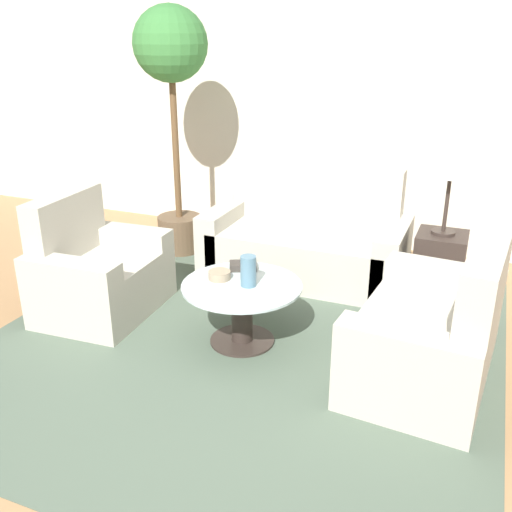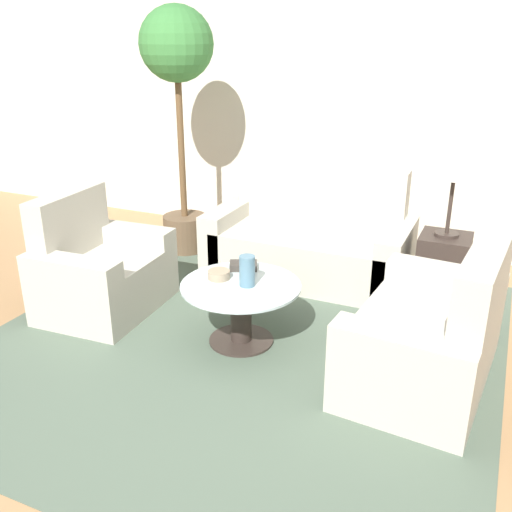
# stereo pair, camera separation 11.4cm
# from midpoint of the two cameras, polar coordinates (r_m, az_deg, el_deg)

# --- Properties ---
(ground_plane) EXTENTS (14.00, 14.00, 0.00)m
(ground_plane) POSITION_cam_midpoint_polar(r_m,az_deg,el_deg) (3.47, -4.28, -13.99)
(ground_plane) COLOR #9E754C
(wall_back) EXTENTS (10.00, 0.06, 2.60)m
(wall_back) POSITION_cam_midpoint_polar(r_m,az_deg,el_deg) (5.66, 10.22, 14.03)
(wall_back) COLOR beige
(wall_back) RESTS_ON ground_plane
(rug) EXTENTS (3.40, 3.47, 0.01)m
(rug) POSITION_cam_midpoint_polar(r_m,az_deg,el_deg) (4.01, -0.66, -8.49)
(rug) COLOR #4C5B4C
(rug) RESTS_ON ground_plane
(sofa_main) EXTENTS (1.71, 0.80, 0.94)m
(sofa_main) POSITION_cam_midpoint_polar(r_m,az_deg,el_deg) (4.99, 6.12, 1.30)
(sofa_main) COLOR #B2AD9E
(sofa_main) RESTS_ON ground_plane
(armchair) EXTENTS (0.79, 0.98, 0.90)m
(armchair) POSITION_cam_midpoint_polar(r_m,az_deg,el_deg) (4.51, -14.85, -1.65)
(armchair) COLOR #B2AD9E
(armchair) RESTS_ON ground_plane
(loveseat) EXTENTS (0.87, 1.30, 0.92)m
(loveseat) POSITION_cam_midpoint_polar(r_m,az_deg,el_deg) (3.64, 18.39, -7.89)
(loveseat) COLOR #B2AD9E
(loveseat) RESTS_ON ground_plane
(coffee_table) EXTENTS (0.81, 0.81, 0.44)m
(coffee_table) POSITION_cam_midpoint_polar(r_m,az_deg,el_deg) (3.88, -0.67, -4.94)
(coffee_table) COLOR #332823
(coffee_table) RESTS_ON ground_plane
(side_table) EXTENTS (0.37, 0.37, 0.57)m
(side_table) POSITION_cam_midpoint_polar(r_m,az_deg,el_deg) (4.67, 18.76, -1.35)
(side_table) COLOR #332823
(side_table) RESTS_ON ground_plane
(table_lamp) EXTENTS (0.31, 0.31, 0.72)m
(table_lamp) POSITION_cam_midpoint_polar(r_m,az_deg,el_deg) (4.43, 20.07, 8.77)
(table_lamp) COLOR #332823
(table_lamp) RESTS_ON side_table
(potted_plant) EXTENTS (0.66, 0.66, 2.24)m
(potted_plant) POSITION_cam_midpoint_polar(r_m,az_deg,el_deg) (5.34, -7.17, 16.90)
(potted_plant) COLOR brown
(potted_plant) RESTS_ON ground_plane
(vase) EXTENTS (0.11, 0.11, 0.21)m
(vase) POSITION_cam_midpoint_polar(r_m,az_deg,el_deg) (3.75, -0.01, -1.51)
(vase) COLOR slate
(vase) RESTS_ON coffee_table
(bowl) EXTENTS (0.15, 0.15, 0.06)m
(bowl) POSITION_cam_midpoint_polar(r_m,az_deg,el_deg) (3.89, -2.89, -1.87)
(bowl) COLOR gray
(bowl) RESTS_ON coffee_table
(book_stack) EXTENTS (0.23, 0.20, 0.05)m
(book_stack) POSITION_cam_midpoint_polar(r_m,az_deg,el_deg) (4.05, -0.47, -0.98)
(book_stack) COLOR #38332D
(book_stack) RESTS_ON coffee_table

